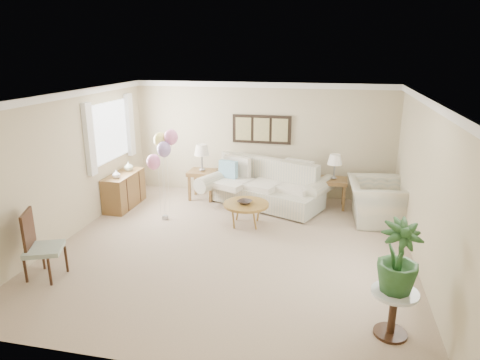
{
  "coord_description": "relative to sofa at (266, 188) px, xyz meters",
  "views": [
    {
      "loc": [
        1.57,
        -6.56,
        3.29
      ],
      "look_at": [
        0.01,
        0.6,
        1.05
      ],
      "focal_mm": 32.0,
      "sensor_mm": 36.0,
      "label": 1
    }
  ],
  "objects": [
    {
      "name": "end_table_right",
      "position": [
        1.43,
        0.18,
        0.14
      ],
      "size": [
        0.58,
        0.53,
        0.63
      ],
      "color": "brown",
      "rests_on": "ground"
    },
    {
      "name": "balloon_cluster",
      "position": [
        -1.85,
        -1.25,
        1.09
      ],
      "size": [
        0.58,
        0.46,
        1.83
      ],
      "color": "gray",
      "rests_on": "ground"
    },
    {
      "name": "sofa",
      "position": [
        0.0,
        0.0,
        0.0
      ],
      "size": [
        3.03,
        1.88,
        0.99
      ],
      "color": "#C1B89B",
      "rests_on": "ground"
    },
    {
      "name": "vase_sage",
      "position": [
        -2.98,
        -0.51,
        0.45
      ],
      "size": [
        0.2,
        0.2,
        0.21
      ],
      "primitive_type": "imported",
      "rotation": [
        0.0,
        0.0,
        0.02
      ],
      "color": "#AAB69A",
      "rests_on": "credenza"
    },
    {
      "name": "potted_plant",
      "position": [
        2.17,
        -4.13,
        0.63
      ],
      "size": [
        0.62,
        0.62,
        0.87
      ],
      "primitive_type": "imported",
      "rotation": [
        0.0,
        0.0,
        0.34
      ],
      "color": "#254E20",
      "rests_on": "side_table"
    },
    {
      "name": "lamp_right",
      "position": [
        1.43,
        0.18,
        0.66
      ],
      "size": [
        0.31,
        0.31,
        0.54
      ],
      "color": "gray",
      "rests_on": "end_table_right"
    },
    {
      "name": "wall_art_triptych",
      "position": [
        -0.24,
        0.71,
        1.16
      ],
      "size": [
        1.35,
        0.06,
        0.65
      ],
      "color": "black",
      "rests_on": "ground"
    },
    {
      "name": "decor_bowl",
      "position": [
        -0.22,
        -1.24,
        0.09
      ],
      "size": [
        0.35,
        0.35,
        0.07
      ],
      "primitive_type": "imported",
      "rotation": [
        0.0,
        0.0,
        -0.4
      ],
      "color": "#2F2522",
      "rests_on": "coffee_table"
    },
    {
      "name": "credenza",
      "position": [
        -3.0,
        -0.75,
        -0.02
      ],
      "size": [
        0.46,
        1.2,
        0.74
      ],
      "color": "brown",
      "rests_on": "ground"
    },
    {
      "name": "armchair",
      "position": [
        2.29,
        -0.45,
        0.02
      ],
      "size": [
        1.17,
        1.32,
        0.82
      ],
      "primitive_type": "imported",
      "rotation": [
        0.0,
        0.0,
        1.63
      ],
      "color": "#C1B89B",
      "rests_on": "ground"
    },
    {
      "name": "coffee_table",
      "position": [
        -0.2,
        -1.21,
        0.02
      ],
      "size": [
        0.88,
        0.88,
        0.45
      ],
      "color": "olive",
      "rests_on": "ground"
    },
    {
      "name": "ground_plane",
      "position": [
        -0.24,
        -2.25,
        -0.39
      ],
      "size": [
        6.0,
        6.0,
        0.0
      ],
      "primitive_type": "plane",
      "color": "tan"
    },
    {
      "name": "vase_white",
      "position": [
        -2.98,
        -1.07,
        0.44
      ],
      "size": [
        0.17,
        0.17,
        0.17
      ],
      "primitive_type": "imported",
      "rotation": [
        0.0,
        0.0,
        -0.03
      ],
      "color": "white",
      "rests_on": "credenza"
    },
    {
      "name": "end_table_left",
      "position": [
        -1.49,
        0.11,
        0.16
      ],
      "size": [
        0.61,
        0.55,
        0.66
      ],
      "color": "brown",
      "rests_on": "ground"
    },
    {
      "name": "room_shell",
      "position": [
        -0.35,
        -2.16,
        1.24
      ],
      "size": [
        6.04,
        6.04,
        2.6
      ],
      "color": "#BDB290",
      "rests_on": "ground"
    },
    {
      "name": "lamp_left",
      "position": [
        -1.49,
        0.11,
        0.73
      ],
      "size": [
        0.34,
        0.34,
        0.61
      ],
      "color": "gray",
      "rests_on": "end_table_left"
    },
    {
      "name": "accent_chair",
      "position": [
        -2.81,
        -3.81,
        0.15
      ],
      "size": [
        0.66,
        0.66,
        1.04
      ],
      "color": "#91A091",
      "rests_on": "ground"
    },
    {
      "name": "side_table",
      "position": [
        2.17,
        -4.15,
        0.06
      ],
      "size": [
        0.55,
        0.55,
        0.59
      ],
      "color": "silver",
      "rests_on": "ground"
    }
  ]
}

